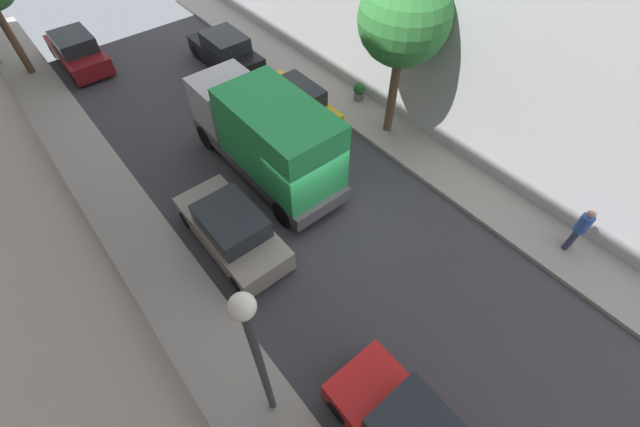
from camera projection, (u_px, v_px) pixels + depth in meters
ground at (317, 217)px, 13.77m from camera, size 32.00×32.00×0.00m
sidewalk_left at (182, 302)px, 11.68m from camera, size 2.00×44.00×0.15m
sidewalk_right at (418, 152)px, 15.75m from camera, size 2.00×44.00×0.15m
parked_car_left_2 at (232, 230)px, 12.53m from camera, size 1.78×4.20×1.57m
parked_car_left_3 at (78, 51)px, 19.33m from camera, size 1.78×4.20×1.57m
parked_car_right_1 at (295, 104)px, 16.67m from camera, size 1.78×4.20×1.57m
parked_car_right_2 at (226, 52)px, 19.32m from camera, size 1.78×4.20×1.57m
delivery_truck at (266, 135)px, 13.74m from camera, size 2.26×6.60×3.38m
pedestrian at (580, 228)px, 12.12m from camera, size 0.40×0.36×1.72m
street_tree_1 at (404, 20)px, 13.15m from camera, size 3.06×3.06×5.97m
potted_plant_0 at (359, 91)px, 17.53m from camera, size 0.50×0.50×0.78m
lamp_post at (255, 349)px, 7.15m from camera, size 0.44×0.44×5.31m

